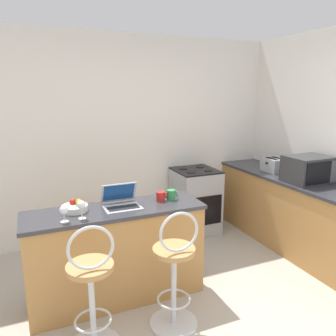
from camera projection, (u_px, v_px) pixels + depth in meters
wall_back at (128, 139)px, 4.25m from camera, size 12.00×0.06×2.60m
breakfast_bar at (117, 254)px, 2.99m from camera, size 1.59×0.49×0.88m
counter_right at (304, 218)px, 3.85m from camera, size 0.60×2.75×0.88m
bar_stool_near at (92, 292)px, 2.36m from camera, size 0.40×0.40×1.02m
bar_stool_far at (175, 273)px, 2.61m from camera, size 0.40×0.40×1.02m
laptop at (121, 201)px, 2.94m from camera, size 0.32×0.29×0.21m
microwave at (308, 169)px, 3.71m from camera, size 0.50×0.39×0.30m
toaster at (274, 165)px, 4.23m from camera, size 0.25×0.28×0.18m
stove_range at (195, 201)px, 4.46m from camera, size 0.55×0.58×0.89m
wine_glass_short at (81, 206)px, 2.63m from camera, size 0.07×0.07×0.15m
mug_red at (161, 196)px, 3.09m from camera, size 0.10×0.08×0.09m
fruit_bowl at (75, 207)px, 2.82m from camera, size 0.22×0.22×0.10m
mug_green at (171, 195)px, 3.13m from camera, size 0.10×0.08×0.10m
wine_glass_tall at (64, 211)px, 2.57m from camera, size 0.07×0.07×0.13m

